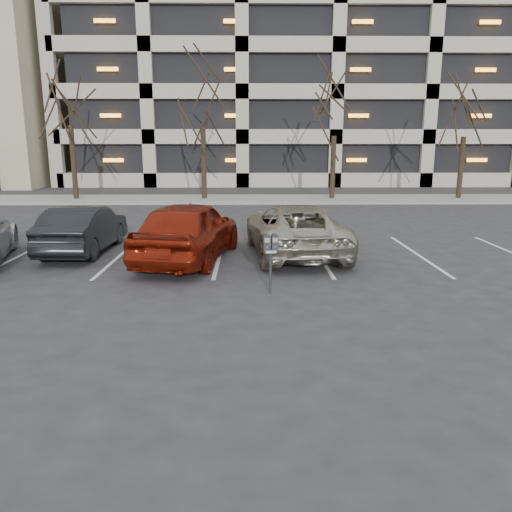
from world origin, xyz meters
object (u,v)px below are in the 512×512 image
tree_a (67,77)px  suv_silver (294,229)px  car_red (189,230)px  tree_d (467,96)px  parking_meter (271,249)px  car_dark (84,229)px  tree_b (202,79)px  tree_c (335,95)px

tree_a → suv_silver: tree_a is taller
suv_silver → car_red: (-2.89, -0.73, 0.11)m
tree_d → parking_meter: (-11.13, -17.33, -4.52)m
tree_a → car_red: size_ratio=1.85×
tree_a → suv_silver: size_ratio=1.68×
tree_d → car_dark: tree_d is taller
car_dark → tree_d: bearing=-139.6°
tree_b → suv_silver: bearing=-74.7°
tree_a → parking_meter: size_ratio=7.10×
tree_b → tree_c: tree_b is taller
tree_c → tree_d: size_ratio=1.01×
tree_a → tree_b: size_ratio=1.01×
car_dark → suv_silver: bearing=178.1°
tree_a → car_dark: bearing=-70.5°
suv_silver → tree_c: bearing=-109.0°
tree_a → tree_c: 14.03m
car_red → tree_c: bearing=-102.7°
parking_meter → car_dark: bearing=132.1°
suv_silver → tree_b: bearing=-80.0°
car_red → car_dark: bearing=-8.4°
tree_a → tree_d: size_ratio=1.17×
tree_c → car_dark: size_ratio=1.87×
car_red → tree_d: bearing=-122.0°
tree_c → parking_meter: (-4.13, -17.33, -4.58)m
tree_b → car_dark: size_ratio=2.14×
car_red → car_dark: (-3.14, 1.09, -0.14)m
parking_meter → car_red: size_ratio=0.26×
tree_d → parking_meter: 21.08m
suv_silver → car_dark: bearing=-8.7°
tree_c → parking_meter: tree_c is taller
tree_a → tree_c: tree_a is taller
tree_b → parking_meter: (2.87, -17.33, -5.39)m
car_red → parking_meter: bearing=134.7°
tree_d → tree_a: bearing=180.0°
suv_silver → car_red: 2.98m
tree_d → tree_c: bearing=180.0°
tree_d → car_red: tree_d is taller
tree_a → tree_d: tree_a is taller
tree_a → car_red: tree_a is taller
tree_b → tree_d: size_ratio=1.16×
tree_c → car_red: 16.26m
tree_d → car_dark: 21.53m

